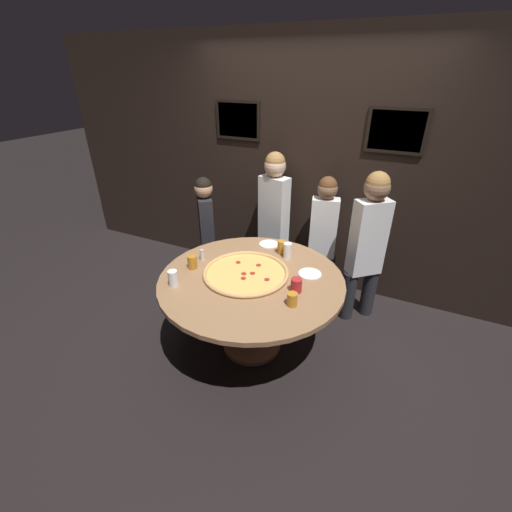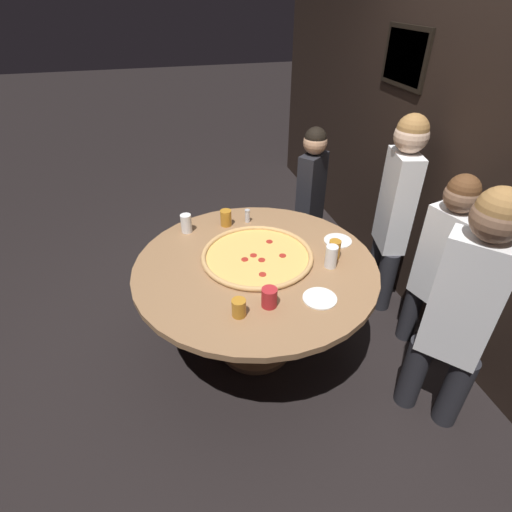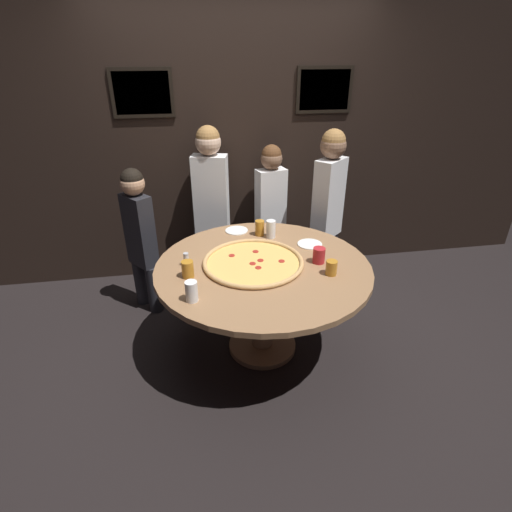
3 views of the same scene
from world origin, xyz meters
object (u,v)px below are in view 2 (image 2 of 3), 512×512
object	(u,v)px
drink_cup_beside_pizza	(331,257)
drink_cup_far_left	(334,249)
white_plate_beside_cup	(338,241)
giant_pizza	(257,256)
diner_centre_back	(463,306)
diner_side_left	(441,261)
diner_far_left	(311,192)
white_plate_near_front	(320,298)
dining_table	(255,281)
drink_cup_far_right	(239,308)
condiment_shaker	(247,216)
drink_cup_centre_back	(269,297)
drink_cup_near_right	(226,218)
diner_far_right	(396,206)
drink_cup_by_shaker	(186,223)

from	to	relation	value
drink_cup_beside_pizza	drink_cup_far_left	size ratio (longest dim) A/B	1.15
drink_cup_far_left	white_plate_beside_cup	bearing A→B (deg)	147.61
giant_pizza	diner_centre_back	distance (m)	1.19
diner_side_left	diner_far_left	distance (m)	1.25
drink_cup_far_left	white_plate_near_front	world-z (taller)	drink_cup_far_left
dining_table	diner_side_left	xyz separation A→B (m)	(0.28, 1.13, 0.15)
dining_table	drink_cup_far_right	xyz separation A→B (m)	(0.43, -0.20, 0.19)
condiment_shaker	diner_far_left	bearing A→B (deg)	120.18
white_plate_beside_cup	diner_far_left	world-z (taller)	diner_far_left
drink_cup_far_left	white_plate_near_front	distance (m)	0.43
drink_cup_centre_back	diner_centre_back	xyz separation A→B (m)	(0.37, 0.90, 0.05)
drink_cup_near_right	diner_far_right	bearing A→B (deg)	78.74
white_plate_beside_cup	diner_far_right	world-z (taller)	diner_far_right
drink_cup_beside_pizza	diner_side_left	world-z (taller)	diner_side_left
white_plate_near_front	drink_cup_far_left	bearing A→B (deg)	145.74
condiment_shaker	diner_side_left	xyz separation A→B (m)	(0.81, 1.05, -0.04)
diner_far_right	drink_cup_beside_pizza	bearing A→B (deg)	135.56
drink_cup_far_left	white_plate_near_front	xyz separation A→B (m)	(0.35, -0.24, -0.06)
drink_cup_centre_back	drink_cup_far_left	world-z (taller)	drink_cup_far_left
dining_table	condiment_shaker	size ratio (longest dim) A/B	15.64
diner_side_left	drink_cup_far_right	bearing A→B (deg)	82.03
giant_pizza	drink_cup_centre_back	size ratio (longest dim) A/B	6.36
drink_cup_near_right	drink_cup_far_left	distance (m)	0.82
drink_cup_far_right	dining_table	bearing A→B (deg)	154.49
diner_centre_back	diner_side_left	bearing A→B (deg)	-68.83
drink_cup_by_shaker	white_plate_beside_cup	bearing A→B (deg)	68.01
dining_table	drink_cup_near_right	world-z (taller)	drink_cup_near_right
dining_table	drink_cup_beside_pizza	xyz separation A→B (m)	(0.14, 0.44, 0.21)
drink_cup_far_left	white_plate_beside_cup	distance (m)	0.21
drink_cup_beside_pizza	drink_cup_far_right	size ratio (longest dim) A/B	1.42
drink_cup_beside_pizza	drink_cup_far_left	world-z (taller)	drink_cup_beside_pizza
white_plate_near_front	diner_far_right	bearing A→B (deg)	128.64
drink_cup_near_right	condiment_shaker	distance (m)	0.16
condiment_shaker	diner_side_left	world-z (taller)	diner_side_left
drink_cup_beside_pizza	white_plate_near_front	size ratio (longest dim) A/B	0.75
drink_cup_far_left	white_plate_beside_cup	xyz separation A→B (m)	(-0.17, 0.11, -0.06)
drink_cup_near_right	drink_cup_beside_pizza	bearing A→B (deg)	37.93
white_plate_beside_cup	drink_cup_near_right	bearing A→B (deg)	-120.85
dining_table	diner_far_left	distance (m)	1.17
white_plate_near_front	condiment_shaker	distance (m)	0.96
diner_far_right	white_plate_beside_cup	bearing A→B (deg)	122.04
drink_cup_by_shaker	diner_far_right	world-z (taller)	diner_far_right
drink_cup_far_left	diner_centre_back	bearing A→B (deg)	28.27
drink_cup_by_shaker	diner_centre_back	world-z (taller)	diner_centre_back
drink_cup_far_left	drink_cup_far_right	xyz separation A→B (m)	(0.36, -0.70, -0.01)
drink_cup_by_shaker	giant_pizza	bearing A→B (deg)	41.95
diner_far_right	drink_cup_far_right	bearing A→B (deg)	131.90
dining_table	drink_cup_centre_back	xyz separation A→B (m)	(0.39, -0.03, 0.19)
white_plate_beside_cup	white_plate_near_front	bearing A→B (deg)	-33.65
drink_cup_far_right	diner_far_right	size ratio (longest dim) A/B	0.07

